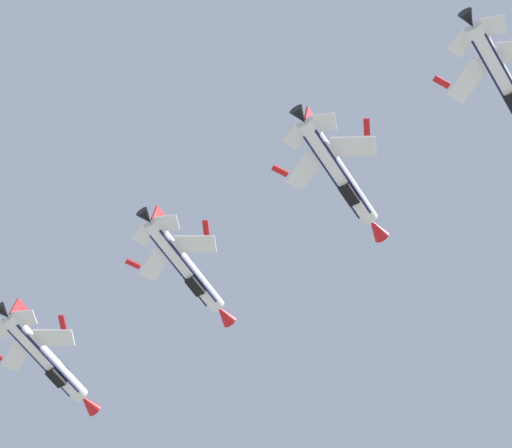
% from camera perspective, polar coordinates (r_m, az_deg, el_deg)
% --- Properties ---
extents(fighter_jet_left_wing, '(15.28, 10.12, 4.39)m').
position_cam_1_polar(fighter_jet_left_wing, '(100.91, -12.59, -8.06)').
color(fighter_jet_left_wing, white).
extents(fighter_jet_right_wing, '(15.28, 10.09, 4.39)m').
position_cam_1_polar(fighter_jet_right_wing, '(96.96, -4.25, -2.67)').
color(fighter_jet_right_wing, white).
extents(fighter_jet_left_outer, '(15.28, 10.08, 4.39)m').
position_cam_1_polar(fighter_jet_left_outer, '(88.53, 5.13, 3.03)').
color(fighter_jet_left_outer, white).
extents(fighter_jet_right_outer, '(15.28, 10.17, 4.37)m').
position_cam_1_polar(fighter_jet_right_outer, '(88.65, 14.89, 8.28)').
color(fighter_jet_right_outer, white).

